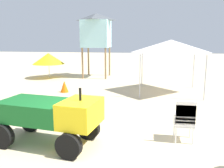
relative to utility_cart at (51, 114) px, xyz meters
name	(u,v)px	position (x,y,z in m)	size (l,w,h in m)	color
ground	(94,153)	(1.15, -0.32, -0.78)	(80.00, 80.00, 0.00)	beige
utility_cart	(51,114)	(0.00, 0.00, 0.00)	(2.70, 1.62, 1.50)	#146023
stacked_plastic_chairs	(185,118)	(3.29, 0.64, -0.13)	(0.48, 0.48, 1.11)	white
surfboard_pile	(33,103)	(-2.13, 3.06, -0.66)	(2.48, 0.52, 0.24)	orange
popup_canopy	(171,46)	(3.36, 6.47, 1.48)	(2.82, 2.82, 2.58)	#B2B2B7
lifeguard_tower	(96,31)	(-1.25, 10.58, 2.39)	(1.98, 1.98, 4.30)	olive
beach_umbrella_left	(49,59)	(-4.34, 9.64, 0.54)	(2.11, 2.11, 1.69)	beige
traffic_cone_near	(64,86)	(-1.78, 5.66, -0.50)	(0.41, 0.41, 0.58)	orange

